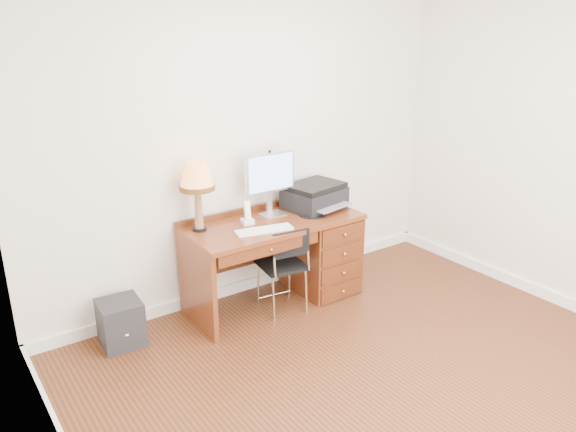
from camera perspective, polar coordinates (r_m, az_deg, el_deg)
ground at (r=4.06m, az=10.07°, el=-16.17°), size 4.00×4.00×0.00m
room_shell at (r=4.42m, az=4.25°, el=-11.90°), size 4.00×4.00×4.00m
desk at (r=4.97m, az=1.63°, el=-3.41°), size 1.50×0.67×0.75m
monitor at (r=4.73m, az=-1.83°, el=4.08°), size 0.47×0.15×0.54m
keyboard at (r=4.45m, az=-2.44°, el=-1.42°), size 0.48×0.23×0.02m
mouse_pad at (r=4.81m, az=2.44°, el=0.28°), size 0.24×0.24×0.05m
printer at (r=4.97m, az=2.70°, el=2.06°), size 0.56×0.47×0.22m
leg_lamp at (r=4.40m, az=-9.25°, el=3.64°), size 0.28×0.28×0.57m
phone at (r=4.60m, az=-4.15°, el=-0.12°), size 0.11×0.11×0.20m
pen_cup at (r=4.89m, az=0.88°, el=1.07°), size 0.08×0.08×0.10m
chair at (r=4.63m, az=-0.23°, el=-4.57°), size 0.40×0.40×0.76m
equipment_box at (r=4.48m, az=-16.61°, el=-10.36°), size 0.32×0.32×0.35m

